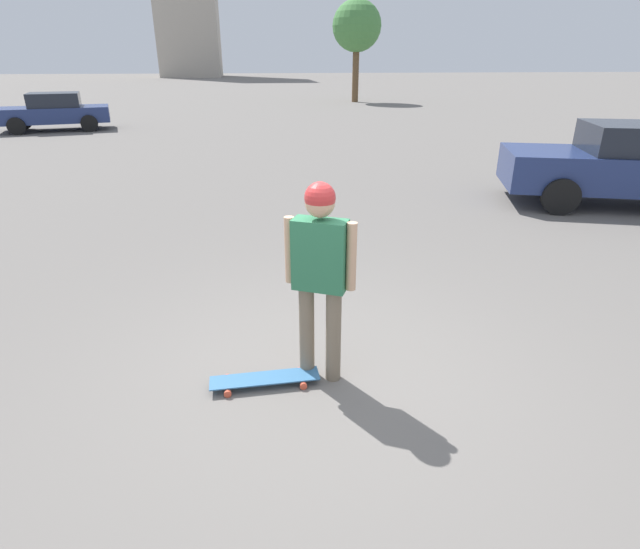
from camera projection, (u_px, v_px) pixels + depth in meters
name	position (u px, v px, depth m)	size (l,w,h in m)	color
ground_plane	(320.00, 375.00, 4.58)	(220.00, 220.00, 0.00)	slate
person	(320.00, 264.00, 4.14)	(0.57, 0.37, 1.80)	#7A6B56
skateboard	(265.00, 379.00, 4.42)	(0.97, 0.29, 0.08)	#336693
car_parked_near	(635.00, 164.00, 9.60)	(5.06, 3.16, 1.57)	navy
car_parked_far	(54.00, 111.00, 20.10)	(4.46, 2.77, 1.45)	navy
tree_distant	(357.00, 27.00, 32.22)	(3.17, 3.17, 6.26)	brown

